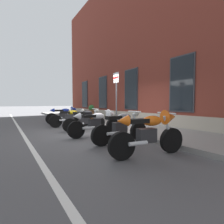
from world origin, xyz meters
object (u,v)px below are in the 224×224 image
object	(u,v)px
motorcycle_black_naked	(86,120)
motorcycle_grey_naked	(122,127)
motorcycle_blue_sport	(65,114)
parking_sign	(116,92)
motorcycle_orange_sport	(151,131)
motorcycle_yellow_naked	(71,118)
barrel_planter	(91,113)
motorcycle_white_sport	(98,121)

from	to	relation	value
motorcycle_black_naked	motorcycle_grey_naked	xyz separation A→B (m)	(2.66, 0.01, -0.00)
motorcycle_blue_sport	parking_sign	distance (m)	4.13
motorcycle_black_naked	motorcycle_orange_sport	bearing A→B (deg)	-2.41
motorcycle_yellow_naked	motorcycle_orange_sport	bearing A→B (deg)	-0.73
parking_sign	motorcycle_blue_sport	bearing A→B (deg)	-164.09
motorcycle_blue_sport	motorcycle_black_naked	xyz separation A→B (m)	(3.03, -0.04, -0.08)
motorcycle_yellow_naked	motorcycle_orange_sport	world-z (taller)	motorcycle_orange_sport
parking_sign	motorcycle_yellow_naked	bearing A→B (deg)	-152.90
motorcycle_orange_sport	barrel_planter	distance (m)	7.87
motorcycle_yellow_naked	barrel_planter	size ratio (longest dim) A/B	2.17
motorcycle_white_sport	motorcycle_orange_sport	bearing A→B (deg)	-1.78
motorcycle_blue_sport	motorcycle_grey_naked	xyz separation A→B (m)	(5.69, -0.03, -0.08)
parking_sign	motorcycle_white_sport	bearing A→B (deg)	-67.11
motorcycle_black_naked	motorcycle_orange_sport	world-z (taller)	motorcycle_orange_sport
motorcycle_yellow_naked	barrel_planter	bearing A→B (deg)	131.55
motorcycle_blue_sport	motorcycle_black_naked	world-z (taller)	motorcycle_blue_sport
motorcycle_blue_sport	motorcycle_white_sport	bearing A→B (deg)	-1.63
motorcycle_black_naked	motorcycle_grey_naked	distance (m)	2.66
motorcycle_grey_naked	barrel_planter	bearing A→B (deg)	161.72
motorcycle_black_naked	barrel_planter	xyz separation A→B (m)	(-3.51, 2.05, 0.09)
motorcycle_yellow_naked	motorcycle_grey_naked	size ratio (longest dim) A/B	1.06
motorcycle_white_sport	motorcycle_grey_naked	bearing A→B (deg)	3.94
motorcycle_black_naked	motorcycle_orange_sport	size ratio (longest dim) A/B	1.00
motorcycle_white_sport	motorcycle_yellow_naked	bearing A→B (deg)	-179.74
barrel_planter	motorcycle_black_naked	bearing A→B (deg)	-30.26
motorcycle_white_sport	parking_sign	distance (m)	1.77
motorcycle_blue_sport	motorcycle_grey_naked	bearing A→B (deg)	-0.29
motorcycle_white_sport	motorcycle_orange_sport	xyz separation A→B (m)	(2.75, -0.09, 0.03)
motorcycle_yellow_naked	parking_sign	xyz separation A→B (m)	(2.39, 1.22, 1.25)
barrel_planter	parking_sign	bearing A→B (deg)	-12.12
parking_sign	motorcycle_grey_naked	bearing A→B (deg)	-30.74
barrel_planter	motorcycle_orange_sport	bearing A→B (deg)	-16.37
parking_sign	barrel_planter	world-z (taller)	parking_sign
motorcycle_grey_naked	motorcycle_orange_sport	world-z (taller)	motorcycle_orange_sport
motorcycle_blue_sport	motorcycle_white_sport	distance (m)	4.33
motorcycle_orange_sport	barrel_planter	bearing A→B (deg)	163.63
parking_sign	barrel_planter	xyz separation A→B (m)	(-4.29, 0.92, -1.15)
motorcycle_orange_sport	motorcycle_white_sport	bearing A→B (deg)	178.22
motorcycle_orange_sport	barrel_planter	world-z (taller)	barrel_planter
motorcycle_yellow_naked	motorcycle_grey_naked	bearing A→B (deg)	1.44
motorcycle_white_sport	parking_sign	world-z (taller)	parking_sign
motorcycle_yellow_naked	parking_sign	bearing A→B (deg)	27.10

